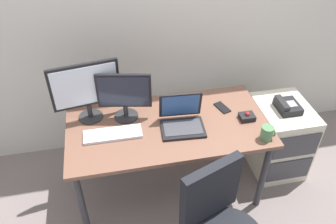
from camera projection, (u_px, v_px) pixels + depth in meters
name	position (u px, v px, depth m)	size (l,w,h in m)	color
ground_plane	(168.00, 187.00, 2.95)	(8.00, 8.00, 0.00)	slate
desk	(168.00, 132.00, 2.55)	(1.48, 0.75, 0.71)	brown
file_cabinet	(278.00, 137.00, 2.97)	(0.42, 0.53, 0.65)	beige
desk_phone	(287.00, 106.00, 2.73)	(0.17, 0.20, 0.09)	black
monitor_main	(86.00, 88.00, 2.41)	(0.49, 0.18, 0.46)	#262628
monitor_side	(124.00, 94.00, 2.45)	(0.39, 0.18, 0.38)	#262628
keyboard	(113.00, 134.00, 2.41)	(0.41, 0.14, 0.03)	silver
laptop	(182.00, 120.00, 2.47)	(0.33, 0.28, 0.24)	black
trackball_mouse	(247.00, 117.00, 2.55)	(0.11, 0.09, 0.07)	black
coffee_mug	(267.00, 133.00, 2.36)	(0.10, 0.09, 0.10)	#49754C
cell_phone	(222.00, 108.00, 2.66)	(0.07, 0.14, 0.01)	black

